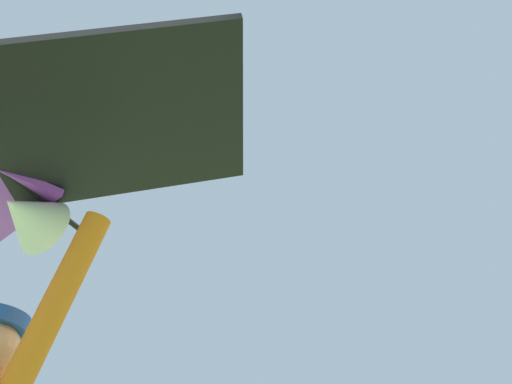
# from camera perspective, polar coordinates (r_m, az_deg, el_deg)

# --- Properties ---
(held_stunt_kite) EXTENTS (2.06, 1.14, 0.43)m
(held_stunt_kite) POSITION_cam_1_polar(r_m,az_deg,el_deg) (2.18, -24.63, 2.23)
(held_stunt_kite) COLOR black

